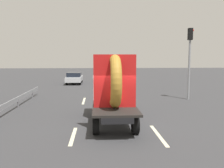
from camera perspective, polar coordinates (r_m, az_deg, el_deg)
name	(u,v)px	position (r m, az deg, el deg)	size (l,w,h in m)	color
ground_plane	(117,126)	(12.25, 1.21, -9.53)	(120.00, 120.00, 0.00)	#38383A
flatbed_truck	(112,90)	(13.04, 0.09, -1.42)	(2.02, 5.56, 3.43)	black
distant_sedan	(74,78)	(31.09, -8.59, 1.46)	(1.83, 4.26, 1.39)	black
traffic_light	(190,53)	(20.24, 17.28, 6.75)	(0.42, 0.36, 5.48)	gray
guardrail	(8,105)	(15.86, -22.64, -4.39)	(0.10, 14.81, 0.71)	gray
lane_dash_left_near	(73,136)	(10.90, -8.84, -11.61)	(2.43, 0.16, 0.01)	beige
lane_dash_left_far	(84,101)	(19.04, -6.43, -3.83)	(2.79, 0.16, 0.01)	beige
lane_dash_right_near	(158,135)	(11.07, 10.54, -11.36)	(2.92, 0.16, 0.01)	beige
lane_dash_right_far	(133,102)	(18.63, 4.72, -4.03)	(2.21, 0.16, 0.01)	beige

